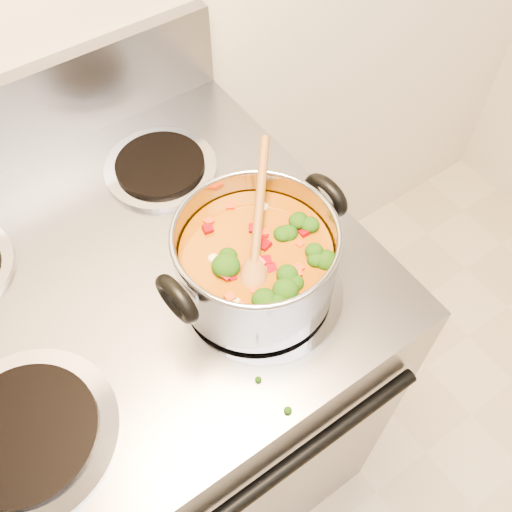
{
  "coord_description": "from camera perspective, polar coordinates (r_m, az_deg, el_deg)",
  "views": [
    {
      "loc": [
        -0.1,
        0.65,
        1.66
      ],
      "look_at": [
        0.16,
        1.02,
        1.01
      ],
      "focal_mm": 40.0,
      "sensor_mm": 36.0,
      "label": 1
    }
  ],
  "objects": [
    {
      "name": "cooktop_crumbs",
      "position": [
        0.87,
        7.99,
        -3.97
      ],
      "size": [
        0.31,
        0.18,
        0.01
      ],
      "color": "black",
      "rests_on": "electric_range"
    },
    {
      "name": "electric_range",
      "position": [
        1.3,
        -10.61,
        -13.16
      ],
      "size": [
        0.79,
        0.71,
        1.08
      ],
      "color": "gray",
      "rests_on": "ground"
    },
    {
      "name": "stockpot",
      "position": [
        0.8,
        -0.01,
        -0.5
      ],
      "size": [
        0.29,
        0.23,
        0.14
      ],
      "rotation": [
        0.0,
        0.0,
        0.1
      ],
      "color": "#9D9DA5",
      "rests_on": "electric_range"
    },
    {
      "name": "wooden_spoon",
      "position": [
        0.77,
        0.05,
        1.68
      ],
      "size": [
        0.17,
        0.2,
        0.08
      ],
      "rotation": [
        0.0,
        0.0,
        0.88
      ],
      "color": "brown",
      "rests_on": "stockpot"
    }
  ]
}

